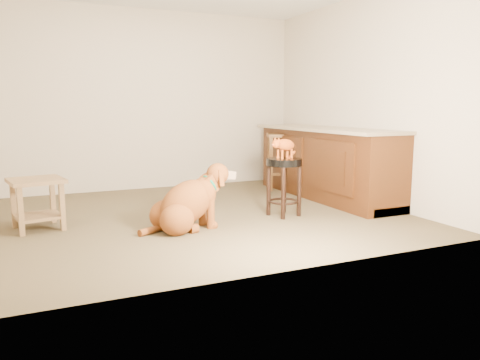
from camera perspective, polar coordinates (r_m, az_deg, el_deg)
name	(u,v)px	position (r m, az deg, el deg)	size (l,w,h in m)	color
floor	(195,215)	(5.30, -5.51, -4.32)	(4.50, 4.00, 0.01)	#4E422B
room_shell	(193,63)	(5.18, -5.79, 14.05)	(4.54, 4.04, 2.62)	beige
cabinet_run	(326,165)	(6.35, 10.38, 1.81)	(0.70, 2.56, 0.94)	#41200B
padded_stool	(284,175)	(5.21, 5.39, 0.58)	(0.40, 0.40, 0.65)	black
wood_stool	(282,160)	(6.94, 5.16, 2.41)	(0.58, 0.58, 0.82)	brown
side_table	(37,196)	(5.04, -23.51, -1.82)	(0.57, 0.57, 0.51)	brown
golden_retriever	(187,204)	(4.66, -6.43, -2.94)	(1.08, 0.58, 0.69)	brown
tabby_kitten	(284,146)	(5.16, 5.36, 4.20)	(0.40, 0.23, 0.26)	#A54210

